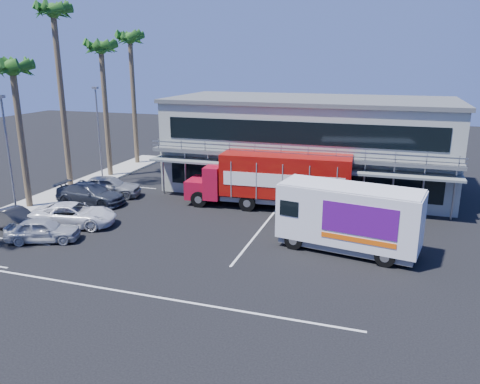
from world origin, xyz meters
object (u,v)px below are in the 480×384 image
(red_truck, at_px, (274,179))
(parked_car_b, at_px, (15,219))
(white_van, at_px, (349,217))
(parked_car_a, at_px, (43,230))

(red_truck, xyz_separation_m, parked_car_b, (-14.21, -9.29, -1.49))
(white_van, height_order, parked_car_a, white_van)
(red_truck, distance_m, parked_car_b, 17.05)
(red_truck, xyz_separation_m, parked_car_a, (-11.21, -10.41, -1.45))
(red_truck, relative_size, parked_car_a, 2.85)
(white_van, xyz_separation_m, parked_car_a, (-16.95, -4.00, -1.26))
(red_truck, height_order, parked_car_a, red_truck)
(red_truck, relative_size, white_van, 1.49)
(parked_car_b, bearing_deg, red_truck, -44.91)
(red_truck, xyz_separation_m, white_van, (5.73, -6.40, -0.19))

